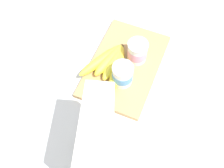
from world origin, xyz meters
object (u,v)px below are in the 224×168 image
Objects in this scene: cutting_board at (125,66)px; cereal_box at (97,145)px; yogurt_cup_front at (137,52)px; yogurt_cup_back at (123,74)px; banana_bunch at (110,63)px.

cutting_board is 0.36m from cereal_box.
yogurt_cup_back is (0.10, -0.01, -0.00)m from yogurt_cup_front.
banana_bunch is (0.02, -0.04, 0.03)m from cutting_board.
banana_bunch is (-0.04, -0.06, -0.02)m from yogurt_cup_back.
yogurt_cup_front is 1.01× the size of yogurt_cup_back.
cereal_box is 0.28m from yogurt_cup_back.
cereal_box is at bearing 3.00° from yogurt_cup_front.
yogurt_cup_front is 0.10m from yogurt_cup_back.
yogurt_cup_front reaches higher than yogurt_cup_back.
yogurt_cup_back is at bearing 13.77° from cutting_board.
yogurt_cup_back is at bearing 170.10° from cereal_box.
cutting_board is 1.78× the size of banana_bunch.
cereal_box is 0.38m from yogurt_cup_front.
cutting_board is at bearing 171.45° from cereal_box.
yogurt_cup_back is at bearing 56.71° from banana_bunch.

